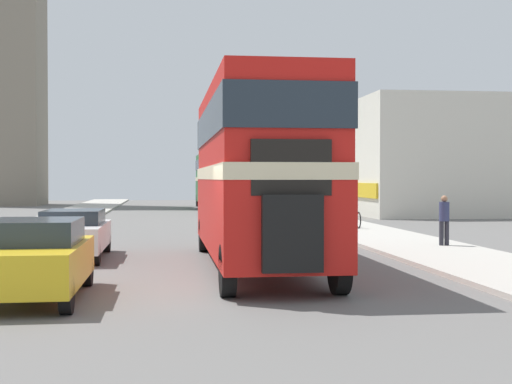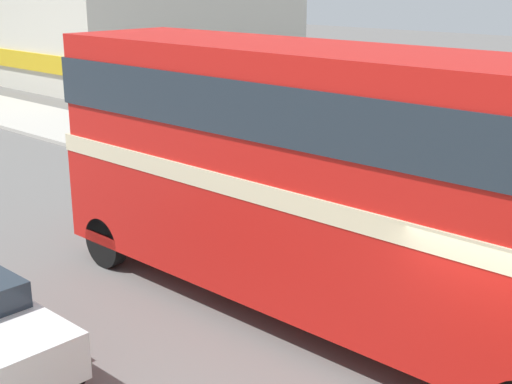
{
  "view_description": "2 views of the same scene",
  "coord_description": "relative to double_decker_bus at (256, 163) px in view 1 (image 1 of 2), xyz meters",
  "views": [
    {
      "loc": [
        -1.27,
        -13.9,
        2.25
      ],
      "look_at": [
        0.98,
        3.78,
        1.91
      ],
      "focal_mm": 50.0,
      "sensor_mm": 36.0,
      "label": 1
    },
    {
      "loc": [
        -7.61,
        -3.08,
        5.46
      ],
      "look_at": [
        0.98,
        4.96,
        1.89
      ],
      "focal_mm": 50.0,
      "sensor_mm": 36.0,
      "label": 2
    }
  ],
  "objects": [
    {
      "name": "car_parked_near",
      "position": [
        -4.69,
        -4.05,
        -1.86
      ],
      "size": [
        1.83,
        4.02,
        1.48
      ],
      "color": "gold",
      "rests_on": "ground_plane"
    },
    {
      "name": "shop_building_block",
      "position": [
        16.71,
        25.72,
        0.9
      ],
      "size": [
        14.95,
        11.81,
        7.06
      ],
      "color": "beige",
      "rests_on": "ground_plane"
    },
    {
      "name": "car_parked_mid",
      "position": [
        -4.82,
        2.74,
        -1.9
      ],
      "size": [
        1.78,
        4.35,
        1.36
      ],
      "color": "white",
      "rests_on": "ground_plane"
    },
    {
      "name": "pedestrian_walking",
      "position": [
        6.53,
        3.98,
        -1.61
      ],
      "size": [
        0.32,
        0.32,
        1.59
      ],
      "color": "#282833",
      "rests_on": "sidewalk_right"
    },
    {
      "name": "bus_distant",
      "position": [
        1.36,
        35.4,
        -0.22
      ],
      "size": [
        2.39,
        10.07,
        4.04
      ],
      "color": "#1E602D",
      "rests_on": "ground_plane"
    },
    {
      "name": "bicycle_on_pavement",
      "position": [
        5.88,
        12.24,
        -2.14
      ],
      "size": [
        0.05,
        1.76,
        0.78
      ],
      "color": "black",
      "rests_on": "sidewalk_right"
    },
    {
      "name": "double_decker_bus",
      "position": [
        0.0,
        0.0,
        0.0
      ],
      "size": [
        2.48,
        10.36,
        4.45
      ],
      "color": "red",
      "rests_on": "ground_plane"
    },
    {
      "name": "ground_plane",
      "position": [
        -0.98,
        -3.76,
        -2.62
      ],
      "size": [
        120.0,
        120.0,
        0.0
      ],
      "primitive_type": "plane",
      "color": "slate"
    }
  ]
}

